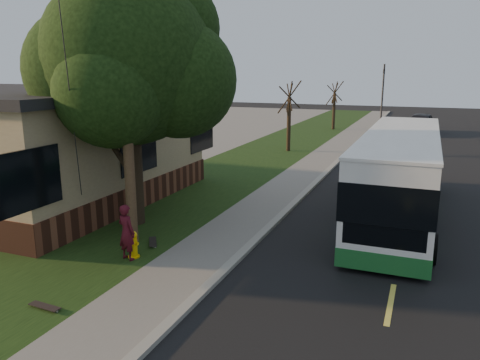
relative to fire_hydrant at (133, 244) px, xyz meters
name	(u,v)px	position (x,y,z in m)	size (l,w,h in m)	color
ground	(222,275)	(2.60, 0.00, -0.43)	(120.00, 120.00, 0.00)	black
road	(410,194)	(6.60, 10.00, -0.43)	(8.00, 80.00, 0.01)	black
curb	(314,184)	(2.60, 10.00, -0.37)	(0.25, 80.00, 0.12)	gray
sidewalk	(292,182)	(1.60, 10.00, -0.39)	(2.00, 80.00, 0.08)	slate
grass_verge	(221,176)	(-1.90, 10.00, -0.40)	(5.00, 80.00, 0.07)	black
building_lot	(57,162)	(-11.90, 10.00, -0.41)	(15.00, 80.00, 0.04)	slate
fire_hydrant	(133,244)	(0.00, 0.00, 0.00)	(0.32, 0.32, 0.74)	yellow
utility_pole	(124,83)	(-0.71, 0.99, 4.20)	(2.86, 3.21, 9.07)	#473321
leafy_tree	(132,63)	(-1.57, 2.65, 4.73)	(6.30, 6.00, 7.80)	black
bare_tree_near	(289,117)	(-0.90, 18.00, 1.72)	(1.38, 1.21, 4.31)	black
bare_tree_far	(334,106)	(-0.40, 30.00, 1.57)	(1.38, 1.21, 4.03)	black
traffic_signal	(383,91)	(3.10, 34.00, 2.73)	(0.18, 0.22, 5.50)	#2D2D30
transit_bus	(399,173)	(6.27, 6.59, 1.13)	(2.50, 10.83, 2.94)	silver
skateboarder	(127,232)	(-0.07, -0.17, 0.39)	(0.55, 0.36, 1.51)	#440D18
skateboard_main	(153,242)	(-0.06, 1.04, -0.31)	(0.62, 0.79, 0.08)	black
skateboard_spare	(45,306)	(-0.13, -3.06, -0.31)	(0.77, 0.24, 0.07)	black
dumpster	(102,174)	(-5.63, 5.96, 0.25)	(1.73, 1.52, 1.29)	black
distant_car	(420,123)	(6.48, 30.20, 0.39)	(1.95, 4.85, 1.65)	black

